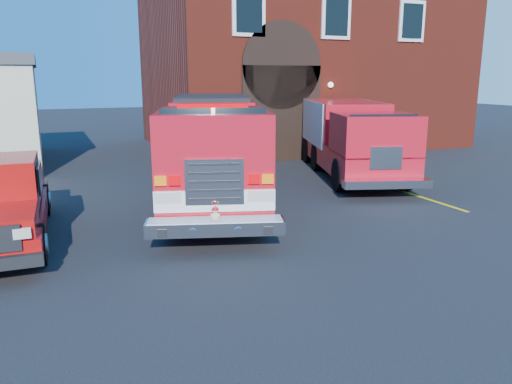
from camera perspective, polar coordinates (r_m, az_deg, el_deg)
name	(u,v)px	position (r m, az deg, el deg)	size (l,w,h in m)	color
ground	(236,236)	(11.43, -2.36, -5.09)	(100.00, 100.00, 0.00)	black
parking_stripe_near	(429,200)	(15.61, 19.17, -0.83)	(0.12, 3.00, 0.01)	yellow
parking_stripe_mid	(369,181)	(17.88, 12.78, 1.28)	(0.12, 3.00, 0.01)	yellow
parking_stripe_far	(325,167)	(20.34, 7.87, 2.90)	(0.12, 3.00, 0.01)	yellow
fire_station	(300,63)	(27.34, 5.09, 14.50)	(15.20, 10.20, 8.45)	maroon
fire_engine	(213,147)	(14.70, -4.94, 5.10)	(5.46, 9.96, 2.96)	black
secondary_truck	(351,136)	(18.71, 10.81, 6.31)	(4.92, 8.45, 2.62)	black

